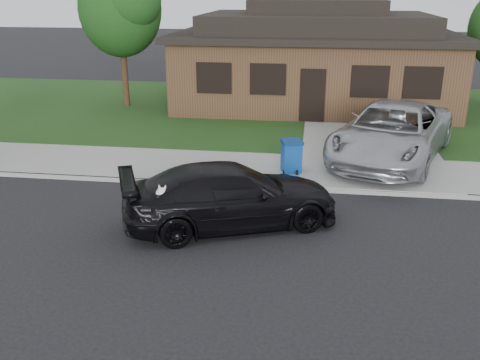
# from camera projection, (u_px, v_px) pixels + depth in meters

# --- Properties ---
(ground) EXTENTS (120.00, 120.00, 0.00)m
(ground) POSITION_uv_depth(u_px,v_px,m) (126.00, 238.00, 12.10)
(ground) COLOR black
(ground) RESTS_ON ground
(sidewalk) EXTENTS (60.00, 3.00, 0.12)m
(sidewalk) POSITION_uv_depth(u_px,v_px,m) (180.00, 166.00, 16.73)
(sidewalk) COLOR gray
(sidewalk) RESTS_ON ground
(curb) EXTENTS (60.00, 0.12, 0.12)m
(curb) POSITION_uv_depth(u_px,v_px,m) (167.00, 182.00, 15.33)
(curb) COLOR gray
(curb) RESTS_ON ground
(lawn) EXTENTS (60.00, 13.00, 0.13)m
(lawn) POSITION_uv_depth(u_px,v_px,m) (223.00, 110.00, 24.16)
(lawn) COLOR #193814
(lawn) RESTS_ON ground
(driveway) EXTENTS (4.50, 13.00, 0.14)m
(driveway) POSITION_uv_depth(u_px,v_px,m) (363.00, 131.00, 20.59)
(driveway) COLOR gray
(driveway) RESTS_ON ground
(sedan) EXTENTS (5.47, 3.84, 1.47)m
(sedan) POSITION_uv_depth(u_px,v_px,m) (231.00, 196.00, 12.53)
(sedan) COLOR black
(sedan) RESTS_ON ground
(minivan) EXTENTS (4.91, 6.92, 1.75)m
(minivan) POSITION_uv_depth(u_px,v_px,m) (392.00, 132.00, 16.83)
(minivan) COLOR #AAADB1
(minivan) RESTS_ON driveway
(recycling_bin) EXTENTS (0.73, 0.73, 0.98)m
(recycling_bin) POSITION_uv_depth(u_px,v_px,m) (291.00, 156.00, 15.85)
(recycling_bin) COLOR navy
(recycling_bin) RESTS_ON sidewalk
(house) EXTENTS (12.60, 8.60, 4.65)m
(house) POSITION_uv_depth(u_px,v_px,m) (314.00, 59.00, 24.79)
(house) COLOR #422B1C
(house) RESTS_ON ground
(tree_0) EXTENTS (3.78, 3.60, 6.34)m
(tree_0) POSITION_uv_depth(u_px,v_px,m) (123.00, 7.00, 23.10)
(tree_0) COLOR #332114
(tree_0) RESTS_ON ground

